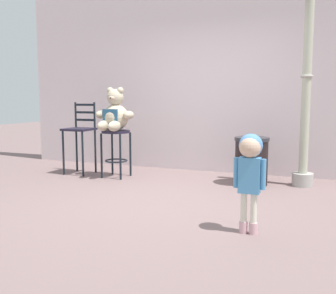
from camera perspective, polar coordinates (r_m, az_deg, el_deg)
ground_plane at (r=4.76m, az=-0.71°, el=-7.79°), size 24.00×24.00×0.00m
building_wall at (r=6.76m, az=6.75°, el=12.04°), size 6.99×0.30×3.62m
bar_stool_with_teddy at (r=6.17m, az=-7.46°, el=0.57°), size 0.43×0.43×0.73m
teddy_bear at (r=6.11m, az=-7.67°, el=4.62°), size 0.62×0.55×0.65m
child_walking at (r=3.61m, az=11.66°, el=-2.06°), size 0.29×0.23×0.91m
trash_bin at (r=5.72m, az=11.85°, el=-1.94°), size 0.48×0.48×0.67m
lamppost at (r=5.76m, az=19.05°, el=4.61°), size 0.29×0.29×2.60m
bar_chair_empty at (r=6.55m, az=-12.47°, el=2.02°), size 0.43×0.43×1.15m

